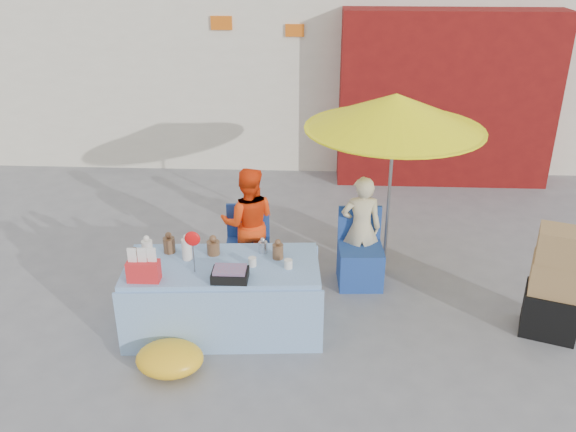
# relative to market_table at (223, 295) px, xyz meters

# --- Properties ---
(ground) EXTENTS (80.00, 80.00, 0.00)m
(ground) POSITION_rel_market_table_xyz_m (0.62, -0.08, -0.37)
(ground) COLOR slate
(ground) RESTS_ON ground
(market_table) EXTENTS (1.95, 1.01, 1.14)m
(market_table) POSITION_rel_market_table_xyz_m (0.00, 0.00, 0.00)
(market_table) COLOR #8EB7E4
(market_table) RESTS_ON ground
(chair_left) EXTENTS (0.51, 0.50, 0.85)m
(chair_left) POSITION_rel_market_table_xyz_m (0.14, 0.93, -0.12)
(chair_left) COLOR navy
(chair_left) RESTS_ON ground
(chair_right) EXTENTS (0.51, 0.50, 0.85)m
(chair_right) POSITION_rel_market_table_xyz_m (1.39, 0.93, -0.12)
(chair_right) COLOR navy
(chair_right) RESTS_ON ground
(vendor_orange) EXTENTS (0.66, 0.53, 1.30)m
(vendor_orange) POSITION_rel_market_table_xyz_m (0.14, 1.06, 0.28)
(vendor_orange) COLOR #FF3F0D
(vendor_orange) RESTS_ON ground
(vendor_beige) EXTENTS (0.46, 0.32, 1.23)m
(vendor_beige) POSITION_rel_market_table_xyz_m (1.39, 1.06, 0.24)
(vendor_beige) COLOR beige
(vendor_beige) RESTS_ON ground
(umbrella) EXTENTS (1.90, 1.90, 2.09)m
(umbrella) POSITION_rel_market_table_xyz_m (1.69, 1.21, 1.52)
(umbrella) COLOR gray
(umbrella) RESTS_ON ground
(box_stack) EXTENTS (0.62, 0.56, 1.13)m
(box_stack) POSITION_rel_market_table_xyz_m (3.19, 0.08, 0.15)
(box_stack) COLOR black
(box_stack) RESTS_ON ground
(tarp_bundle) EXTENTS (0.65, 0.54, 0.27)m
(tarp_bundle) POSITION_rel_market_table_xyz_m (-0.39, -0.69, -0.24)
(tarp_bundle) COLOR yellow
(tarp_bundle) RESTS_ON ground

